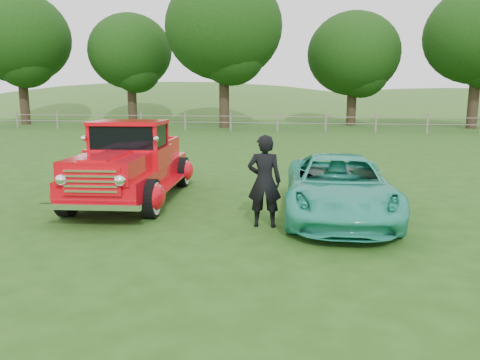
# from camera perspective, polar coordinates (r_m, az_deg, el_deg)

# --- Properties ---
(ground) EXTENTS (140.00, 140.00, 0.00)m
(ground) POSITION_cam_1_polar(r_m,az_deg,el_deg) (8.29, -8.07, -6.16)
(ground) COLOR #1F4612
(ground) RESTS_ON ground
(distant_hills) EXTENTS (116.00, 60.00, 18.00)m
(distant_hills) POSITION_cam_1_polar(r_m,az_deg,el_deg) (67.71, 3.67, 4.61)
(distant_hills) COLOR #315D22
(distant_hills) RESTS_ON ground
(fence_line) EXTENTS (48.00, 0.12, 1.20)m
(fence_line) POSITION_cam_1_polar(r_m,az_deg,el_deg) (29.73, 4.59, 7.06)
(fence_line) COLOR slate
(fence_line) RESTS_ON ground
(tree_far_west) EXTENTS (7.60, 7.60, 9.93)m
(tree_far_west) POSITION_cam_1_polar(r_m,az_deg,el_deg) (40.58, -25.33, 15.35)
(tree_far_west) COLOR black
(tree_far_west) RESTS_ON ground
(tree_mid_west) EXTENTS (6.40, 6.40, 8.46)m
(tree_mid_west) POSITION_cam_1_polar(r_m,az_deg,el_deg) (38.52, -13.24, 14.96)
(tree_mid_west) COLOR black
(tree_mid_west) RESTS_ON ground
(tree_near_west) EXTENTS (8.00, 8.00, 10.42)m
(tree_near_west) POSITION_cam_1_polar(r_m,az_deg,el_deg) (33.50, -1.99, 18.09)
(tree_near_west) COLOR black
(tree_near_west) RESTS_ON ground
(tree_near_east) EXTENTS (6.80, 6.80, 8.33)m
(tree_near_east) POSITION_cam_1_polar(r_m,az_deg,el_deg) (36.79, 13.68, 14.70)
(tree_near_east) COLOR black
(tree_near_east) RESTS_ON ground
(tree_mid_east) EXTENTS (7.20, 7.20, 9.44)m
(tree_mid_east) POSITION_cam_1_polar(r_m,az_deg,el_deg) (36.37, 27.14, 15.39)
(tree_mid_east) COLOR black
(tree_mid_east) RESTS_ON ground
(red_pickup) EXTENTS (2.53, 5.11, 1.78)m
(red_pickup) POSITION_cam_1_polar(r_m,az_deg,el_deg) (10.72, -13.10, 1.81)
(red_pickup) COLOR black
(red_pickup) RESTS_ON ground
(teal_sedan) EXTENTS (2.14, 4.35, 1.19)m
(teal_sedan) POSITION_cam_1_polar(r_m,az_deg,el_deg) (9.19, 11.92, -0.83)
(teal_sedan) COLOR teal
(teal_sedan) RESTS_ON ground
(man) EXTENTS (0.63, 0.43, 1.66)m
(man) POSITION_cam_1_polar(r_m,az_deg,el_deg) (8.31, 2.99, -0.15)
(man) COLOR black
(man) RESTS_ON ground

